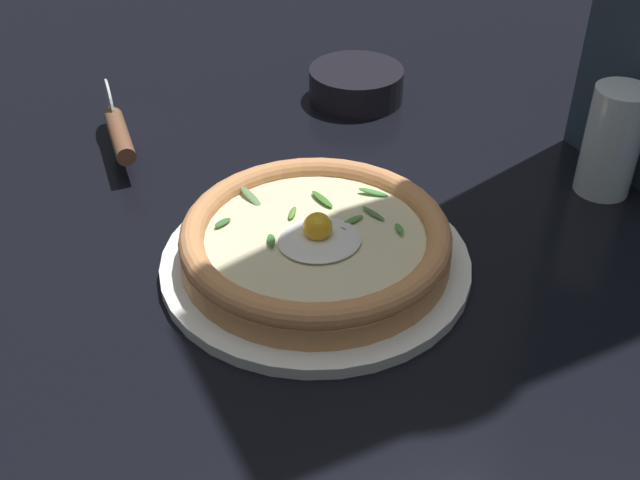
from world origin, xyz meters
TOP-DOWN VIEW (x-y plane):
  - ground_plane at (0.00, 0.00)m, footprint 2.40×2.40m
  - pizza_plate at (-0.00, 0.04)m, footprint 0.30×0.30m
  - pizza at (-0.00, 0.04)m, footprint 0.26×0.26m
  - side_bowl at (-0.17, -0.29)m, footprint 0.13×0.13m
  - pizza_cutter at (0.15, -0.24)m, footprint 0.02×0.16m
  - drinking_glass at (-0.35, 0.01)m, footprint 0.06×0.06m

SIDE VIEW (x-z plane):
  - ground_plane at x=0.00m, z-range -0.03..0.00m
  - pizza_plate at x=0.00m, z-range 0.00..0.01m
  - side_bowl at x=-0.17m, z-range 0.00..0.04m
  - pizza at x=0.00m, z-range 0.01..0.06m
  - pizza_cutter at x=0.15m, z-range 0.00..0.07m
  - drinking_glass at x=-0.35m, z-range -0.01..0.11m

